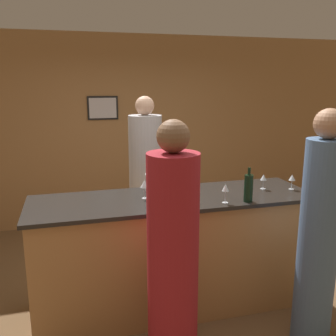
{
  "coord_description": "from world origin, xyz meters",
  "views": [
    {
      "loc": [
        -0.9,
        -3.15,
        2.11
      ],
      "look_at": [
        -0.03,
        0.1,
        1.34
      ],
      "focal_mm": 40.0,
      "sensor_mm": 36.0,
      "label": 1
    }
  ],
  "objects_px": {
    "bartender": "(146,189)",
    "ice_bucket": "(153,182)",
    "guest_1": "(173,260)",
    "guest_0": "(319,238)",
    "wine_bottle_0": "(248,188)"
  },
  "relations": [
    {
      "from": "wine_bottle_0",
      "to": "guest_0",
      "type": "bearing_deg",
      "value": -53.36
    },
    {
      "from": "ice_bucket",
      "to": "wine_bottle_0",
      "type": "bearing_deg",
      "value": -37.39
    },
    {
      "from": "bartender",
      "to": "guest_0",
      "type": "bearing_deg",
      "value": 120.96
    },
    {
      "from": "wine_bottle_0",
      "to": "ice_bucket",
      "type": "relative_size",
      "value": 1.86
    },
    {
      "from": "guest_1",
      "to": "ice_bucket",
      "type": "height_order",
      "value": "guest_1"
    },
    {
      "from": "ice_bucket",
      "to": "guest_0",
      "type": "bearing_deg",
      "value": -43.85
    },
    {
      "from": "guest_1",
      "to": "ice_bucket",
      "type": "bearing_deg",
      "value": 84.6
    },
    {
      "from": "wine_bottle_0",
      "to": "bartender",
      "type": "bearing_deg",
      "value": 118.43
    },
    {
      "from": "wine_bottle_0",
      "to": "ice_bucket",
      "type": "bearing_deg",
      "value": 142.61
    },
    {
      "from": "guest_1",
      "to": "guest_0",
      "type": "bearing_deg",
      "value": -0.71
    },
    {
      "from": "bartender",
      "to": "guest_1",
      "type": "relative_size",
      "value": 1.05
    },
    {
      "from": "bartender",
      "to": "ice_bucket",
      "type": "xyz_separation_m",
      "value": [
        -0.06,
        -0.67,
        0.26
      ]
    },
    {
      "from": "guest_0",
      "to": "wine_bottle_0",
      "type": "relative_size",
      "value": 6.31
    },
    {
      "from": "guest_0",
      "to": "ice_bucket",
      "type": "relative_size",
      "value": 11.72
    },
    {
      "from": "bartender",
      "to": "guest_0",
      "type": "xyz_separation_m",
      "value": [
        1.03,
        -1.72,
        0.0
      ]
    }
  ]
}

